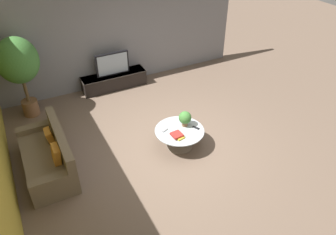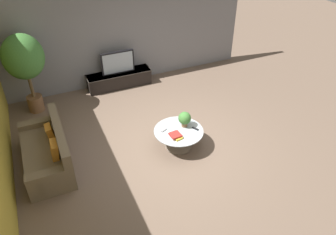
{
  "view_description": "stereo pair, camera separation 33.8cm",
  "coord_description": "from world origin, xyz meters",
  "views": [
    {
      "loc": [
        -2.61,
        -4.98,
        4.65
      ],
      "look_at": [
        0.08,
        0.21,
        0.55
      ],
      "focal_mm": 35.0,
      "sensor_mm": 36.0,
      "label": 1
    },
    {
      "loc": [
        -2.31,
        -5.13,
        4.65
      ],
      "look_at": [
        0.08,
        0.21,
        0.55
      ],
      "focal_mm": 35.0,
      "sensor_mm": 36.0,
      "label": 2
    }
  ],
  "objects": [
    {
      "name": "media_console",
      "position": [
        -0.22,
        2.94,
        0.22
      ],
      "size": [
        1.82,
        0.5,
        0.43
      ],
      "color": "black",
      "rests_on": "ground"
    },
    {
      "name": "potted_plant_tabletop",
      "position": [
        0.33,
        -0.08,
        0.64
      ],
      "size": [
        0.27,
        0.27,
        0.35
      ],
      "color": "brown",
      "rests_on": "coffee_table"
    },
    {
      "name": "remote_silver",
      "position": [
        -0.13,
        -0.04,
        0.45
      ],
      "size": [
        0.16,
        0.1,
        0.02
      ],
      "primitive_type": "cube",
      "rotation": [
        0.0,
        0.0,
        -1.14
      ],
      "color": "gray",
      "rests_on": "coffee_table"
    },
    {
      "name": "back_wall_stone",
      "position": [
        0.0,
        3.26,
        1.5
      ],
      "size": [
        7.4,
        0.12,
        3.0
      ],
      "primitive_type": "cube",
      "color": "slate",
      "rests_on": "ground"
    },
    {
      "name": "coffee_table",
      "position": [
        0.15,
        -0.17,
        0.31
      ],
      "size": [
        1.06,
        1.06,
        0.44
      ],
      "color": "#756656",
      "rests_on": "ground"
    },
    {
      "name": "potted_palm_tall",
      "position": [
        -2.52,
        2.61,
        1.4
      ],
      "size": [
        0.95,
        0.95,
        2.01
      ],
      "color": "brown",
      "rests_on": "ground"
    },
    {
      "name": "ground_plane",
      "position": [
        0.0,
        0.0,
        0.0
      ],
      "size": [
        24.0,
        24.0,
        0.0
      ],
      "primitive_type": "plane",
      "color": "brown"
    },
    {
      "name": "television",
      "position": [
        -0.22,
        2.94,
        0.73
      ],
      "size": [
        0.92,
        0.13,
        0.63
      ],
      "color": "black",
      "rests_on": "media_console"
    },
    {
      "name": "remote_black",
      "position": [
        0.5,
        -0.27,
        0.45
      ],
      "size": [
        0.11,
        0.16,
        0.02
      ],
      "primitive_type": "cube",
      "rotation": [
        0.0,
        0.0,
        0.49
      ],
      "color": "black",
      "rests_on": "coffee_table"
    },
    {
      "name": "couch_by_wall",
      "position": [
        -2.49,
        0.41,
        0.28
      ],
      "size": [
        0.84,
        1.91,
        0.84
      ],
      "rotation": [
        0.0,
        0.0,
        -1.57
      ],
      "color": "brown",
      "rests_on": "ground"
    },
    {
      "name": "book_stack",
      "position": [
        0.0,
        -0.34,
        0.47
      ],
      "size": [
        0.24,
        0.29,
        0.07
      ],
      "color": "gold",
      "rests_on": "coffee_table"
    }
  ]
}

